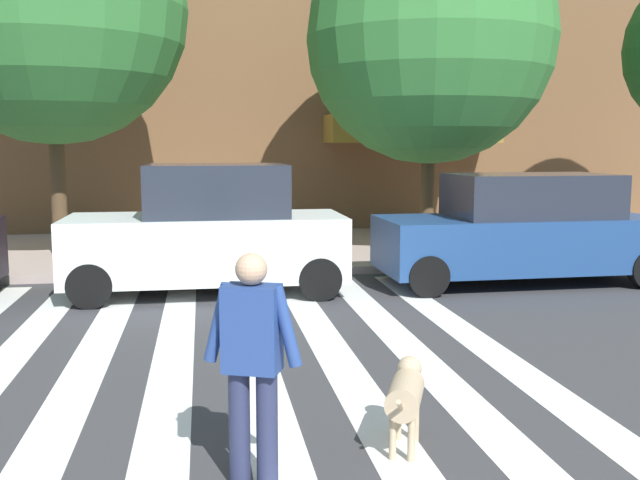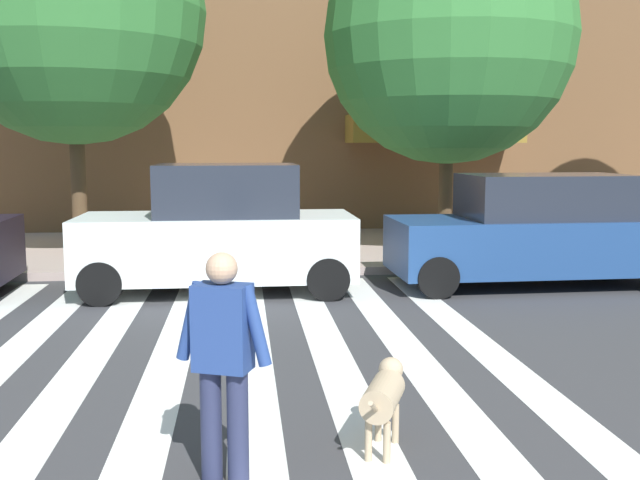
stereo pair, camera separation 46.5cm
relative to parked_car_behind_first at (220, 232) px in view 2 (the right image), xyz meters
name	(u,v)px [view 2 (the right image)]	position (x,y,z in m)	size (l,w,h in m)	color
ground_plane	(288,409)	(0.75, -5.40, -0.96)	(160.00, 160.00, 0.00)	#353538
sidewalk_far	(261,249)	(0.75, 4.24, -0.89)	(80.00, 6.00, 0.15)	#A6928A
crosswalk_stripes	(203,412)	(0.00, -5.40, -0.96)	(6.75, 12.68, 0.01)	silver
parked_car_behind_first	(220,232)	(0.00, 0.00, 0.00)	(4.34, 1.91, 2.05)	silver
parked_car_third_in_line	(537,232)	(5.27, 0.00, -0.06)	(4.78, 1.98, 1.87)	navy
street_tree_nearest	(71,11)	(-2.87, 3.31, 3.96)	(5.18, 5.18, 7.37)	#4C3823
street_tree_middle	(449,38)	(4.60, 3.22, 3.54)	(5.13, 5.13, 6.92)	#4C3823
pedestrian_dog_walker	(223,355)	(0.22, -6.79, -0.04)	(0.69, 0.36, 1.64)	#282D4C
dog_on_leash	(384,394)	(1.44, -6.35, -0.52)	(0.48, 0.93, 0.65)	tan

